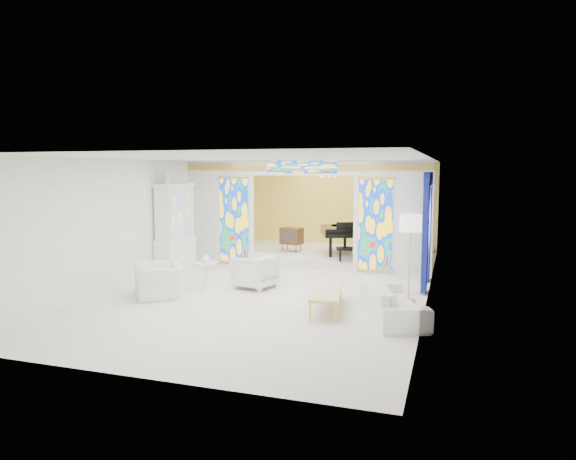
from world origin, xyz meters
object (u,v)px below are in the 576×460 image
(sofa, at_px, (393,301))
(coffee_table, at_px, (327,291))
(tv_console, at_px, (292,236))
(china_cabinet, at_px, (175,228))
(armchair_right, at_px, (255,271))
(armchair_left, at_px, (159,280))
(grand_piano, at_px, (348,231))

(sofa, distance_m, coffee_table, 1.32)
(coffee_table, xyz_separation_m, tv_console, (-2.50, 5.62, 0.29))
(sofa, bearing_deg, coffee_table, 62.03)
(china_cabinet, height_order, tv_console, china_cabinet)
(armchair_right, xyz_separation_m, coffee_table, (2.03, -1.29, -0.02))
(armchair_right, bearing_deg, coffee_table, 71.26)
(china_cabinet, distance_m, tv_console, 3.91)
(armchair_left, bearing_deg, china_cabinet, 163.87)
(armchair_left, bearing_deg, coffee_table, 52.31)
(china_cabinet, distance_m, sofa, 6.80)
(armchair_right, bearing_deg, tv_console, -160.16)
(china_cabinet, distance_m, armchair_right, 3.19)
(armchair_left, xyz_separation_m, coffee_table, (3.74, 0.09, 0.03))
(armchair_right, relative_size, sofa, 0.39)
(armchair_left, relative_size, coffee_table, 0.57)
(china_cabinet, xyz_separation_m, armchair_left, (1.12, -2.64, -0.82))
(armchair_left, bearing_deg, grand_piano, 113.89)
(china_cabinet, bearing_deg, armchair_left, -67.02)
(armchair_left, distance_m, armchair_right, 2.20)
(sofa, relative_size, grand_piano, 0.77)
(grand_piano, bearing_deg, tv_console, 166.18)
(china_cabinet, xyz_separation_m, sofa, (6.17, -2.73, -0.85))
(sofa, distance_m, grand_piano, 6.35)
(armchair_left, xyz_separation_m, grand_piano, (3.01, 5.91, 0.52))
(coffee_table, bearing_deg, sofa, -7.72)
(armchair_right, relative_size, grand_piano, 0.30)
(armchair_right, height_order, sofa, armchair_right)
(china_cabinet, height_order, grand_piano, china_cabinet)
(coffee_table, distance_m, grand_piano, 5.88)
(china_cabinet, distance_m, grand_piano, 5.27)
(china_cabinet, distance_m, coffee_table, 5.54)
(armchair_right, distance_m, coffee_table, 2.41)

